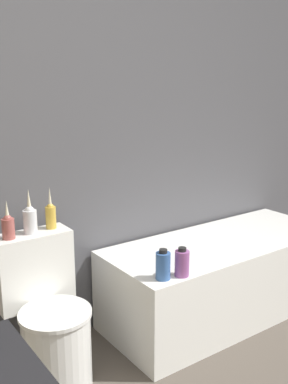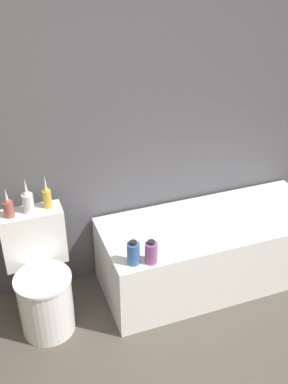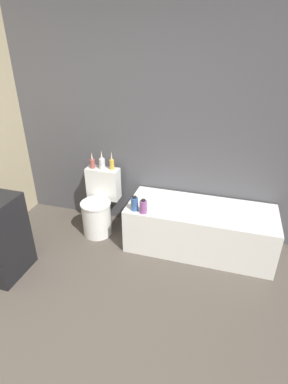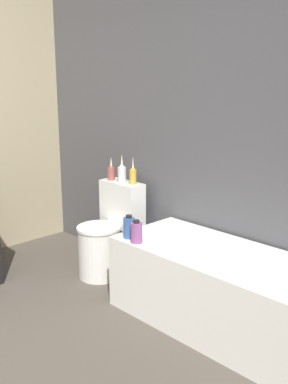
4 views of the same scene
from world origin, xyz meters
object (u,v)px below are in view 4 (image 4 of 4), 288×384
Objects in this scene: vase_gold at (111,172)px; shampoo_bottle_short at (136,232)px; bathtub at (228,293)px; shampoo_bottle_tall at (129,227)px; vase_silver at (122,172)px; vase_bronze at (133,175)px; toilet at (107,235)px.

vase_gold is 1.24× the size of shampoo_bottle_short.
vase_gold is (-1.36, 0.17, 0.58)m from bathtub.
vase_silver is at bearing 142.28° from shampoo_bottle_tall.
vase_gold is 0.25m from vase_bronze.
vase_gold is 0.84× the size of vase_silver.
shampoo_bottle_short is (0.78, -0.44, -0.24)m from vase_gold.
bathtub is 1.24m from toilet.
vase_silver is 1.43× the size of shampoo_bottle_tall.
bathtub is 10.07× the size of shampoo_bottle_short.
shampoo_bottle_short reaches higher than bathtub.
bathtub is 1.28m from vase_bronze.
shampoo_bottle_tall reaches higher than shampoo_bottle_short.
shampoo_bottle_tall is at bearing -24.58° from toilet.
shampoo_bottle_short is at bearing -155.37° from bathtub.
vase_gold is at bearing -173.34° from vase_bronze.
bathtub is at bearing -8.46° from vase_silver.
toilet is 3.26× the size of vase_silver.
toilet is 4.80× the size of shampoo_bottle_short.
vase_silver reaches higher than bathtub.
shampoo_bottle_short is (0.66, -0.28, 0.26)m from toilet.
vase_gold is at bearing 148.57° from shampoo_bottle_tall.
vase_bronze reaches higher than shampoo_bottle_tall.
toilet is 4.65× the size of shampoo_bottle_tall.
vase_bronze reaches higher than vase_gold.
vase_silver reaches higher than shampoo_bottle_tall.
toilet reaches higher than shampoo_bottle_tall.
vase_silver is (-1.24, 0.18, 0.59)m from bathtub.
vase_silver is at bearing -173.70° from vase_bronze.
vase_silver is at bearing 7.02° from vase_gold.
vase_gold is (-0.12, 0.16, 0.50)m from toilet.
vase_gold is at bearing 150.60° from shampoo_bottle_short.
vase_bronze is at bearing 138.88° from shampoo_bottle_short.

